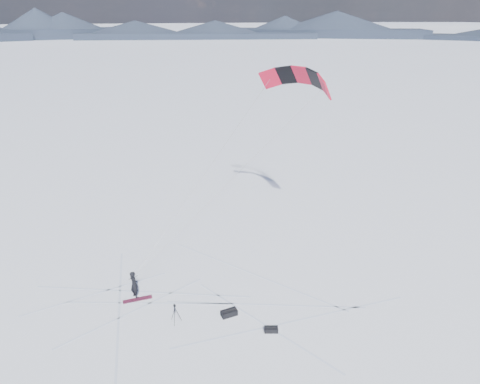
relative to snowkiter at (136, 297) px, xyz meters
name	(u,v)px	position (x,y,z in m)	size (l,w,h in m)	color
ground	(179,315)	(2.05, -2.45, 0.00)	(1800.00, 1800.00, 0.00)	white
horizon_hills	(176,269)	(2.05, -2.45, 3.06)	(704.47, 706.88, 8.00)	#192230
snow_tracks	(172,326)	(1.48, -3.17, 0.00)	(17.62, 14.39, 0.01)	silver
snowkiter	(136,297)	(0.00, 0.00, 0.00)	(0.64, 0.42, 1.76)	black
snowboard	(138,299)	(0.07, -0.31, 0.02)	(1.66, 0.31, 0.04)	maroon
tripod	(175,311)	(1.76, -2.93, 0.75)	(0.53, 0.59, 1.16)	black
gear_bag_a	(229,313)	(4.63, -3.45, 0.18)	(0.91, 0.47, 0.40)	black
gear_bag_b	(271,329)	(6.28, -5.40, 0.14)	(0.78, 0.57, 0.32)	black
power_kite	(298,80)	(12.76, 5.11, 11.10)	(14.24, 7.95, 10.66)	red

